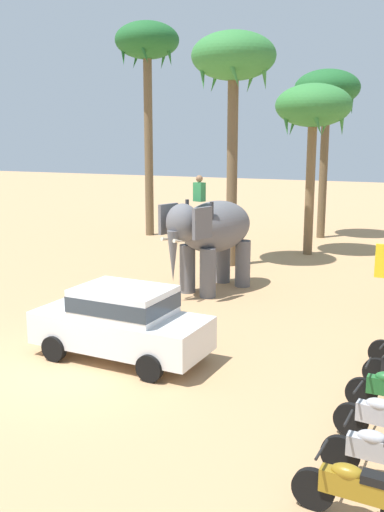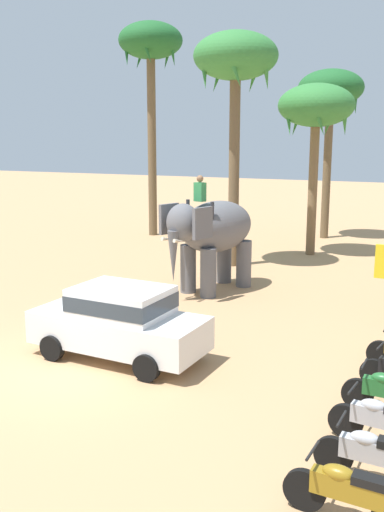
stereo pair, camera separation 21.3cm
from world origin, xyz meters
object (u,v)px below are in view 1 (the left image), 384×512
(motorcycle_nearest_camera, at_px, (358,491))
(palm_tree_left_of_road, at_px, (313,110))
(car_sedan_foreground, at_px, (122,320))
(motorcycle_second_in_row, at_px, (381,454))
(palm_tree_behind_elephant, at_px, (234,64))
(elephant_with_mahout, at_px, (211,232))
(palm_tree_far_back, at_px, (147,50))
(palm_tree_leaning_seaward, at_px, (327,93))

(motorcycle_nearest_camera, height_order, palm_tree_left_of_road, palm_tree_left_of_road)
(car_sedan_foreground, height_order, motorcycle_second_in_row, car_sedan_foreground)
(car_sedan_foreground, relative_size, palm_tree_left_of_road, 0.57)
(palm_tree_behind_elephant, bearing_deg, palm_tree_left_of_road, 57.84)
(elephant_with_mahout, height_order, palm_tree_left_of_road, palm_tree_left_of_road)
(palm_tree_far_back, relative_size, palm_tree_leaning_seaward, 1.28)
(elephant_with_mahout, height_order, palm_tree_leaning_seaward, palm_tree_leaning_seaward)
(palm_tree_behind_elephant, relative_size, palm_tree_leaning_seaward, 1.07)
(elephant_with_mahout, bearing_deg, palm_tree_left_of_road, 79.25)
(palm_tree_left_of_road, bearing_deg, car_sedan_foreground, -93.62)
(motorcycle_second_in_row, bearing_deg, palm_tree_left_of_road, 107.40)
(car_sedan_foreground, bearing_deg, palm_tree_behind_elephant, 97.44)
(motorcycle_nearest_camera, height_order, palm_tree_far_back, palm_tree_far_back)
(palm_tree_behind_elephant, bearing_deg, elephant_with_mahout, -78.30)
(elephant_with_mahout, distance_m, palm_tree_behind_elephant, 7.04)
(palm_tree_behind_elephant, height_order, palm_tree_left_of_road, palm_tree_behind_elephant)
(elephant_with_mahout, bearing_deg, motorcycle_second_in_row, -53.87)
(car_sedan_foreground, height_order, palm_tree_far_back, palm_tree_far_back)
(car_sedan_foreground, distance_m, palm_tree_behind_elephant, 12.53)
(elephant_with_mahout, height_order, motorcycle_second_in_row, elephant_with_mahout)
(motorcycle_nearest_camera, relative_size, palm_tree_left_of_road, 0.25)
(palm_tree_behind_elephant, distance_m, palm_tree_leaning_seaward, 8.38)
(car_sedan_foreground, xyz_separation_m, palm_tree_far_back, (-7.95, 15.55, 8.42))
(motorcycle_second_in_row, xyz_separation_m, palm_tree_far_back, (-14.03, 18.16, 8.88))
(elephant_with_mahout, distance_m, palm_tree_left_of_road, 8.73)
(motorcycle_second_in_row, bearing_deg, car_sedan_foreground, 156.75)
(motorcycle_second_in_row, height_order, palm_tree_behind_elephant, palm_tree_behind_elephant)
(car_sedan_foreground, distance_m, motorcycle_nearest_camera, 6.98)
(elephant_with_mahout, bearing_deg, palm_tree_leaning_seaward, 85.43)
(palm_tree_left_of_road, height_order, palm_tree_leaning_seaward, palm_tree_leaning_seaward)
(motorcycle_second_in_row, relative_size, palm_tree_left_of_road, 0.25)
(motorcycle_nearest_camera, xyz_separation_m, motorcycle_second_in_row, (0.17, 1.07, 0.00))
(elephant_with_mahout, xyz_separation_m, motorcycle_second_in_row, (6.62, -9.07, -1.53))
(palm_tree_left_of_road, height_order, palm_tree_far_back, palm_tree_far_back)
(palm_tree_left_of_road, bearing_deg, elephant_with_mahout, -100.75)
(car_sedan_foreground, xyz_separation_m, palm_tree_leaning_seaward, (0.43, 18.57, 6.26))
(car_sedan_foreground, relative_size, motorcycle_nearest_camera, 2.30)
(car_sedan_foreground, xyz_separation_m, palm_tree_left_of_road, (0.88, 13.97, 5.27))
(car_sedan_foreground, relative_size, elephant_with_mahout, 1.03)
(palm_tree_behind_elephant, bearing_deg, car_sedan_foreground, -82.56)
(motorcycle_nearest_camera, bearing_deg, palm_tree_leaning_seaward, 103.86)
(motorcycle_nearest_camera, xyz_separation_m, palm_tree_behind_elephant, (-7.28, 14.09, 7.30))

